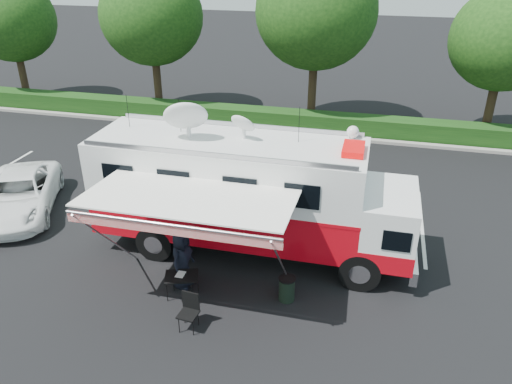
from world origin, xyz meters
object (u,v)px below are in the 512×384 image
command_truck (249,194)px  folding_table (182,277)px  trash_bin (287,289)px  white_suv (23,212)px

command_truck → folding_table: bearing=-113.0°
command_truck → trash_bin: bearing=-53.1°
command_truck → folding_table: 3.39m
command_truck → white_suv: size_ratio=1.93×
white_suv → folding_table: folding_table is taller
folding_table → command_truck: bearing=67.0°
command_truck → folding_table: size_ratio=9.35×
white_suv → command_truck: bearing=-27.6°
white_suv → trash_bin: bearing=-38.9°
command_truck → trash_bin: (1.66, -2.21, -1.70)m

